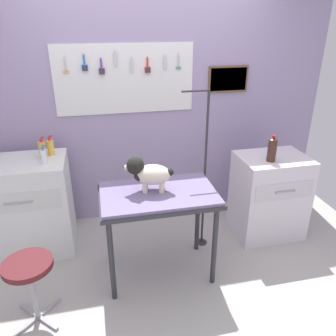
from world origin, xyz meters
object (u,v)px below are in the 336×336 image
Objects in this scene: grooming_arm at (204,179)px; stool at (29,273)px; dog at (148,173)px; counter_left at (28,206)px; soda_bottle at (272,149)px; grooming_table at (158,201)px; cabinet_right at (269,196)px.

grooming_arm reaches higher than stool.
stool is (-1.51, -0.64, -0.29)m from grooming_arm.
counter_left is (-1.08, 0.57, -0.51)m from dog.
grooming_table is at bearing -165.95° from soda_bottle.
dog is 1.14m from stool.
counter_left is at bearing 151.75° from grooming_table.
grooming_arm is at bearing 25.24° from dog.
soda_bottle is at bearing 15.64° from stool.
cabinet_right is at bearing 13.87° from dog.
grooming_table is at bearing -147.35° from grooming_arm.
stool is (-2.25, -0.69, 0.01)m from cabinet_right.
cabinet_right is (2.39, -0.25, -0.03)m from counter_left.
counter_left is (-1.65, 0.30, -0.26)m from grooming_arm.
counter_left is at bearing 171.75° from soda_bottle.
soda_bottle reaches higher than cabinet_right.
grooming_table is 1.04× the size of counter_left.
stool is (0.14, -0.94, -0.02)m from counter_left.
grooming_table is at bearing -163.23° from cabinet_right.
soda_bottle reaches higher than stool.
grooming_arm reaches higher than grooming_table.
dog is at bearing -168.95° from soda_bottle.
stool is at bearing -81.38° from counter_left.
cabinet_right is at bearing 44.96° from soda_bottle.
cabinet_right is 0.57m from soda_bottle.
cabinet_right reaches higher than stool.
counter_left is 1.08× the size of cabinet_right.
grooming_table is 1.21m from soda_bottle.
cabinet_right is (0.74, 0.05, -0.30)m from grooming_arm.
grooming_arm reaches higher than counter_left.
counter_left is at bearing 174.02° from cabinet_right.
soda_bottle reaches higher than grooming_table.
cabinet_right is 3.38× the size of soda_bottle.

